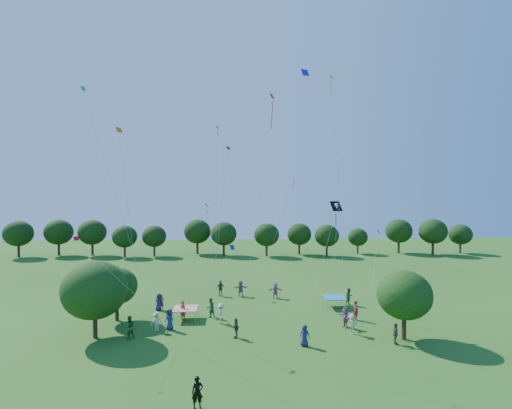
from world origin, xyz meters
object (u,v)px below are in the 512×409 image
object	(u,v)px
tent_blue	(334,297)
pirate_kite	(336,208)
near_tree_east	(404,295)
red_high_kite	(267,136)
near_tree_west	(95,290)
tent_red_stripe	(186,309)
man_in_black	(197,392)
near_tree_north	(117,286)

from	to	relation	value
tent_blue	pirate_kite	size ratio (longest dim) A/B	0.22
near_tree_east	red_high_kite	world-z (taller)	red_high_kite
near_tree_west	tent_red_stripe	size ratio (longest dim) A/B	2.91
near_tree_west	red_high_kite	world-z (taller)	red_high_kite
near_tree_west	tent_blue	distance (m)	23.32
tent_blue	red_high_kite	bearing A→B (deg)	-173.74
near_tree_west	tent_red_stripe	distance (m)	8.65
tent_blue	tent_red_stripe	bearing A→B (deg)	-168.35
near_tree_west	pirate_kite	world-z (taller)	pirate_kite
tent_red_stripe	man_in_black	distance (m)	15.69
man_in_black	red_high_kite	xyz separation A→B (m)	(5.43, 17.81, 16.76)
tent_red_stripe	red_high_kite	world-z (taller)	red_high_kite
near_tree_west	man_in_black	size ratio (longest dim) A/B	3.59
man_in_black	pirate_kite	bearing A→B (deg)	42.31
near_tree_east	tent_blue	distance (m)	10.12
near_tree_west	pirate_kite	xyz separation A→B (m)	(21.16, 4.18, 6.51)
pirate_kite	red_high_kite	distance (m)	9.85
tent_red_stripe	pirate_kite	xyz separation A→B (m)	(14.26, -0.13, 9.48)
near_tree_north	tent_red_stripe	world-z (taller)	near_tree_north
near_tree_north	red_high_kite	world-z (taller)	red_high_kite
near_tree_west	man_in_black	bearing A→B (deg)	-49.99
near_tree_west	near_tree_north	world-z (taller)	near_tree_west
tent_blue	near_tree_west	bearing A→B (deg)	-161.34
near_tree_north	tent_blue	size ratio (longest dim) A/B	2.26
tent_red_stripe	red_high_kite	distance (m)	18.56
man_in_black	red_high_kite	bearing A→B (deg)	62.79
pirate_kite	red_high_kite	bearing A→B (deg)	158.90
near_tree_north	red_high_kite	xyz separation A→B (m)	(14.31, 2.25, 14.41)
tent_red_stripe	red_high_kite	size ratio (longest dim) A/B	0.11
tent_blue	pirate_kite	xyz separation A→B (m)	(-0.75, -3.22, 9.48)
near_tree_north	tent_red_stripe	bearing A→B (deg)	-0.62
near_tree_west	tent_red_stripe	world-z (taller)	near_tree_west
near_tree_north	man_in_black	bearing A→B (deg)	-60.30
near_tree_east	red_high_kite	distance (m)	19.41
near_tree_north	tent_blue	distance (m)	21.73
tent_blue	near_tree_east	bearing A→B (deg)	-69.47
near_tree_north	pirate_kite	xyz separation A→B (m)	(20.65, -0.19, 7.27)
near_tree_north	red_high_kite	distance (m)	20.43
near_tree_west	red_high_kite	distance (m)	21.22
near_tree_west	near_tree_east	bearing A→B (deg)	-3.96
tent_blue	red_high_kite	world-z (taller)	red_high_kite
near_tree_west	tent_blue	xyz separation A→B (m)	(21.92, 7.40, -2.96)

